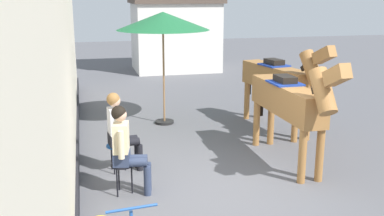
{
  "coord_description": "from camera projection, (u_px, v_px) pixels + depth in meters",
  "views": [
    {
      "loc": [
        -2.2,
        -6.22,
        2.99
      ],
      "look_at": [
        -0.4,
        1.2,
        1.05
      ],
      "focal_mm": 42.57,
      "sensor_mm": 36.0,
      "label": 1
    }
  ],
  "objects": [
    {
      "name": "ground_plane",
      "position": [
        190.0,
        134.0,
        9.93
      ],
      "size": [
        40.0,
        40.0,
        0.0
      ],
      "primitive_type": "plane",
      "color": "#56565B"
    },
    {
      "name": "pub_facade_wall",
      "position": [
        62.0,
        83.0,
        7.55
      ],
      "size": [
        0.34,
        14.0,
        3.4
      ],
      "color": "beige",
      "rests_on": "ground_plane"
    },
    {
      "name": "distant_cottage",
      "position": [
        175.0,
        24.0,
        17.73
      ],
      "size": [
        3.4,
        2.6,
        3.5
      ],
      "color": "silver",
      "rests_on": "ground_plane"
    },
    {
      "name": "seated_visitor_near",
      "position": [
        126.0,
        145.0,
        6.8
      ],
      "size": [
        0.61,
        0.48,
        1.39
      ],
      "color": "black",
      "rests_on": "ground_plane"
    },
    {
      "name": "seated_visitor_far",
      "position": [
        119.0,
        128.0,
        7.67
      ],
      "size": [
        0.61,
        0.49,
        1.39
      ],
      "color": "#194C99",
      "rests_on": "ground_plane"
    },
    {
      "name": "saddled_horse_near",
      "position": [
        290.0,
        101.0,
        7.93
      ],
      "size": [
        0.51,
        3.0,
        2.06
      ],
      "color": "#9E6B38",
      "rests_on": "ground_plane"
    },
    {
      "name": "saddled_horse_far",
      "position": [
        279.0,
        79.0,
        9.93
      ],
      "size": [
        0.82,
        2.97,
        2.06
      ],
      "color": "#9E6B38",
      "rests_on": "ground_plane"
    },
    {
      "name": "cafe_parasol",
      "position": [
        163.0,
        22.0,
        10.15
      ],
      "size": [
        2.1,
        2.1,
        2.58
      ],
      "color": "black",
      "rests_on": "ground_plane"
    }
  ]
}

